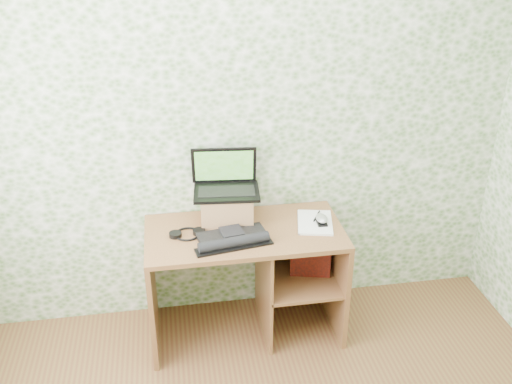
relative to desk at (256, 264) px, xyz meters
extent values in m
plane|color=white|center=(-0.08, 0.28, 0.82)|extent=(3.50, 0.00, 3.50)
cube|color=brown|center=(-0.08, -0.03, 0.25)|extent=(1.20, 0.60, 0.03)
cube|color=brown|center=(-0.66, -0.03, -0.12)|extent=(0.03, 0.60, 0.72)
cube|color=brown|center=(0.51, -0.03, -0.12)|extent=(0.03, 0.60, 0.72)
cube|color=brown|center=(0.04, -0.03, -0.12)|extent=(0.02, 0.56, 0.72)
cube|color=brown|center=(0.27, -0.03, -0.10)|extent=(0.46, 0.56, 0.02)
cube|color=brown|center=(0.28, 0.26, -0.12)|extent=(0.48, 0.02, 0.72)
cube|color=#9E7346|center=(-0.17, 0.12, 0.36)|extent=(0.34, 0.29, 0.19)
cube|color=black|center=(-0.17, 0.12, 0.47)|extent=(0.42, 0.31, 0.02)
cube|color=black|center=(-0.17, 0.11, 0.48)|extent=(0.35, 0.18, 0.00)
cube|color=black|center=(-0.17, 0.23, 0.60)|extent=(0.40, 0.10, 0.25)
cube|color=#285A19|center=(-0.17, 0.22, 0.60)|extent=(0.36, 0.08, 0.21)
cube|color=black|center=(-0.16, -0.09, 0.28)|extent=(0.42, 0.21, 0.03)
cube|color=black|center=(-0.16, -0.09, 0.29)|extent=(0.15, 0.15, 0.05)
cylinder|color=black|center=(-0.16, -0.20, 0.30)|extent=(0.42, 0.13, 0.06)
cube|color=black|center=(-0.16, -0.20, 0.27)|extent=(0.46, 0.17, 0.01)
torus|color=black|center=(-0.42, -0.02, 0.28)|extent=(0.17, 0.17, 0.01)
cylinder|color=black|center=(-0.49, -0.03, 0.28)|extent=(0.08, 0.08, 0.03)
cylinder|color=black|center=(-0.35, -0.02, 0.28)|extent=(0.08, 0.08, 0.03)
cube|color=silver|center=(0.37, -0.01, 0.28)|extent=(0.27, 0.34, 0.01)
ellipsoid|color=#B8B8BB|center=(0.40, -0.03, 0.30)|extent=(0.08, 0.12, 0.04)
cylinder|color=black|center=(0.39, 0.05, 0.29)|extent=(0.08, 0.13, 0.01)
cube|color=maroon|center=(0.34, -0.03, 0.06)|extent=(0.27, 0.14, 0.30)
camera|label=1|loc=(-0.49, -2.98, 2.03)|focal=40.00mm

